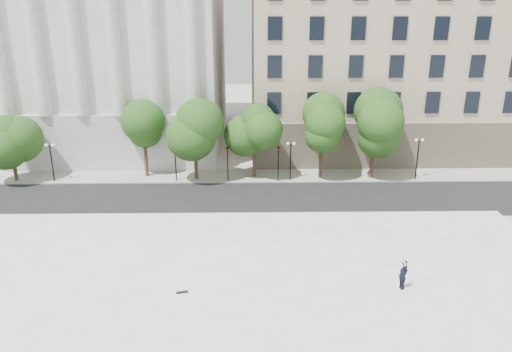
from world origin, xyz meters
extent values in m
plane|color=beige|center=(0.00, 0.00, 0.00)|extent=(160.00, 160.00, 0.00)
cube|color=white|center=(0.00, 3.00, 0.23)|extent=(44.00, 22.00, 0.45)
cube|color=black|center=(0.00, 18.00, 0.01)|extent=(60.00, 8.00, 0.02)
cube|color=#A9A69C|center=(0.00, 24.00, 0.06)|extent=(60.00, 4.00, 0.12)
cube|color=silver|center=(-17.00, 39.00, 12.50)|extent=(30.00, 26.00, 25.00)
cube|color=#C3AF94|center=(20.00, 39.00, 10.50)|extent=(36.00, 26.00, 21.00)
cylinder|color=black|center=(-0.61, 22.30, 1.75)|extent=(0.10, 0.10, 3.50)
imported|color=black|center=(-0.61, 22.30, 3.86)|extent=(0.76, 1.82, 0.72)
cylinder|color=black|center=(4.30, 22.30, 1.75)|extent=(0.10, 0.10, 3.50)
imported|color=black|center=(4.30, 22.30, 3.82)|extent=(0.51, 1.60, 0.63)
imported|color=black|center=(10.67, 2.52, 0.70)|extent=(1.63, 1.89, 0.50)
cube|color=black|center=(-2.64, 2.29, 0.49)|extent=(0.73, 0.35, 0.07)
cylinder|color=#382619|center=(-21.49, 22.92, 1.28)|extent=(0.36, 0.36, 2.56)
sphere|color=#204915|center=(-21.49, 22.92, 4.76)|extent=(3.81, 3.81, 3.81)
cylinder|color=#382619|center=(-8.85, 24.03, 1.55)|extent=(0.36, 0.36, 3.09)
sphere|color=#204915|center=(-8.85, 24.03, 5.74)|extent=(3.92, 3.92, 3.92)
cylinder|color=#382619|center=(-3.79, 23.17, 1.28)|extent=(0.36, 0.36, 2.56)
sphere|color=#204915|center=(-3.79, 23.17, 4.76)|extent=(4.12, 4.12, 4.12)
cylinder|color=#382619|center=(1.97, 23.72, 1.51)|extent=(0.36, 0.36, 3.03)
sphere|color=#204915|center=(1.97, 23.72, 5.63)|extent=(3.78, 3.78, 3.78)
cylinder|color=#382619|center=(8.55, 23.25, 1.36)|extent=(0.36, 0.36, 2.73)
sphere|color=#204915|center=(8.55, 23.25, 5.06)|extent=(3.63, 3.63, 3.63)
cylinder|color=#382619|center=(13.64, 23.18, 1.35)|extent=(0.36, 0.36, 2.70)
sphere|color=#204915|center=(13.64, 23.18, 5.02)|extent=(4.11, 4.11, 4.11)
cylinder|color=black|center=(-17.65, 22.60, 1.85)|extent=(0.12, 0.12, 3.69)
cube|color=black|center=(-17.65, 22.60, 3.69)|extent=(0.60, 0.06, 0.06)
sphere|color=white|center=(-17.95, 22.60, 3.79)|extent=(0.28, 0.28, 0.28)
sphere|color=white|center=(-17.35, 22.60, 3.79)|extent=(0.28, 0.28, 0.28)
cylinder|color=black|center=(-5.71, 22.60, 1.85)|extent=(0.12, 0.12, 3.70)
cube|color=black|center=(-5.71, 22.60, 3.70)|extent=(0.60, 0.06, 0.06)
sphere|color=white|center=(-6.01, 22.60, 3.80)|extent=(0.28, 0.28, 0.28)
sphere|color=white|center=(-5.41, 22.60, 3.80)|extent=(0.28, 0.28, 0.28)
cylinder|color=black|center=(5.50, 22.60, 1.87)|extent=(0.12, 0.12, 3.74)
cube|color=black|center=(5.50, 22.60, 3.74)|extent=(0.60, 0.06, 0.06)
sphere|color=white|center=(5.20, 22.60, 3.84)|extent=(0.28, 0.28, 0.28)
sphere|color=white|center=(5.80, 22.60, 3.84)|extent=(0.28, 0.28, 0.28)
cylinder|color=black|center=(17.93, 22.60, 2.02)|extent=(0.12, 0.12, 4.04)
cube|color=black|center=(17.93, 22.60, 4.04)|extent=(0.60, 0.06, 0.06)
sphere|color=white|center=(17.63, 22.60, 4.14)|extent=(0.28, 0.28, 0.28)
sphere|color=white|center=(18.23, 22.60, 4.14)|extent=(0.28, 0.28, 0.28)
camera|label=1|loc=(1.38, -23.53, 17.24)|focal=35.00mm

